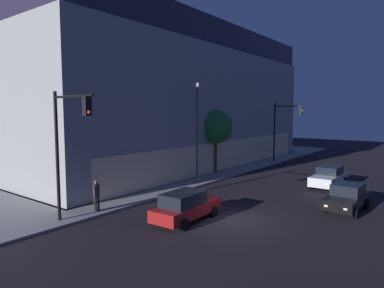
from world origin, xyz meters
TOP-DOWN VIEW (x-y plane):
  - ground_plane at (0.00, 0.00)m, footprint 120.00×120.00m
  - modern_building at (13.36, 19.50)m, footprint 36.60×22.42m
  - traffic_light_near_corner at (-6.18, 6.02)m, footprint 0.52×3.74m
  - traffic_light_far_corner at (21.42, 5.88)m, footprint 0.45×3.59m
  - street_lamp_sidewalk at (6.04, 6.80)m, footprint 0.44×0.44m
  - sidewalk_tree at (11.09, 8.33)m, footprint 3.21×3.21m
  - pedestrian_waiting at (-3.82, 6.86)m, footprint 0.36×0.36m
  - car_red at (-1.70, 1.83)m, footprint 4.57×2.07m
  - car_black at (5.87, -4.69)m, footprint 4.13×2.13m
  - car_white at (11.67, -2.02)m, footprint 4.61×2.00m

SIDE VIEW (x-z plane):
  - ground_plane at x=0.00m, z-range 0.00..0.00m
  - car_black at x=5.87m, z-range 0.00..1.60m
  - car_red at x=-1.70m, z-range 0.01..1.66m
  - car_white at x=11.67m, z-range 0.02..1.69m
  - pedestrian_waiting at x=-3.82m, z-range 0.32..2.15m
  - sidewalk_tree at x=11.09m, z-range 1.53..7.54m
  - traffic_light_far_corner at x=21.42m, z-range 1.22..8.11m
  - traffic_light_near_corner at x=-6.18m, z-range 1.28..8.20m
  - street_lamp_sidewalk at x=6.04m, z-range 1.18..9.35m
  - modern_building at x=13.36m, z-range -0.07..14.87m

